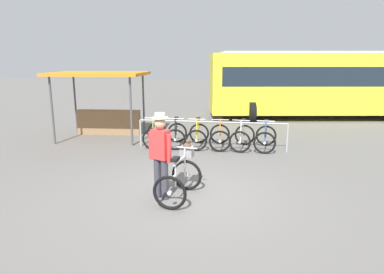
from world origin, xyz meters
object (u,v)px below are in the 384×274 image
racked_bike_white (242,137)px  person_with_featured_bike (161,152)px  market_stall (104,98)px  racked_bike_black (176,135)px  racked_bike_yellow (198,136)px  bus_distant (318,81)px  racked_bike_orange (220,136)px  racked_bike_lime (155,134)px  racked_bike_blue (265,138)px  featured_bicycle (181,174)px

racked_bike_white → person_with_featured_bike: bearing=-108.4°
person_with_featured_bike → market_stall: 6.16m
racked_bike_black → racked_bike_yellow: 0.70m
bus_distant → racked_bike_yellow: bearing=-124.8°
racked_bike_orange → bus_distant: bus_distant is taller
person_with_featured_bike → racked_bike_lime: bearing=108.7°
racked_bike_blue → bus_distant: 7.05m
racked_bike_lime → racked_bike_black: bearing=2.1°
racked_bike_orange → featured_bicycle: 4.07m
racked_bike_yellow → racked_bike_blue: (2.10, 0.08, 0.00)m
person_with_featured_bike → market_stall: size_ratio=0.52×
racked_bike_lime → racked_bike_white: bearing=2.1°
racked_bike_blue → racked_bike_white: bearing=-177.9°
racked_bike_lime → bus_distant: 8.99m
racked_bike_orange → racked_bike_white: same height
racked_bike_black → racked_bike_yellow: same height
racked_bike_orange → racked_bike_white: bearing=2.1°
racked_bike_black → racked_bike_yellow: bearing=2.1°
racked_bike_black → bus_distant: 8.52m
featured_bicycle → person_with_featured_bike: 0.61m
racked_bike_orange → racked_bike_white: size_ratio=1.00×
racked_bike_yellow → market_stall: size_ratio=0.35×
racked_bike_blue → featured_bicycle: featured_bicycle is taller
market_stall → bus_distant: bearing=35.1°
bus_distant → market_stall: 9.89m
racked_bike_orange → person_with_featured_bike: (-0.70, -4.19, 0.58)m
featured_bicycle → market_stall: bearing=128.6°
racked_bike_black → racked_bike_blue: (2.80, 0.10, -0.00)m
racked_bike_lime → bus_distant: bus_distant is taller
racked_bike_orange → racked_bike_blue: same height
racked_bike_white → racked_bike_yellow: bearing=-177.9°
racked_bike_black → market_stall: bearing=162.6°
racked_bike_blue → market_stall: bearing=172.1°
racked_bike_yellow → person_with_featured_bike: 4.21m
bus_distant → market_stall: bus_distant is taller
racked_bike_black → racked_bike_lime: bearing=-177.9°
racked_bike_black → featured_bicycle: 4.14m
featured_bicycle → person_with_featured_bike: person_with_featured_bike is taller
racked_bike_blue → racked_bike_orange: bearing=-177.9°
racked_bike_white → bus_distant: bus_distant is taller
featured_bicycle → market_stall: size_ratio=0.37×
racked_bike_white → racked_bike_blue: same height
racked_bike_orange → featured_bicycle: bearing=-94.8°
racked_bike_yellow → market_stall: market_stall is taller
racked_bike_orange → racked_bike_lime: bearing=-177.9°
racked_bike_yellow → racked_bike_orange: size_ratio=1.01×
racked_bike_blue → racked_bike_lime: bearing=-177.9°
bus_distant → racked_bike_orange: bearing=-120.5°
racked_bike_yellow → racked_bike_black: bearing=-177.9°
racked_bike_yellow → market_stall: bearing=166.3°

